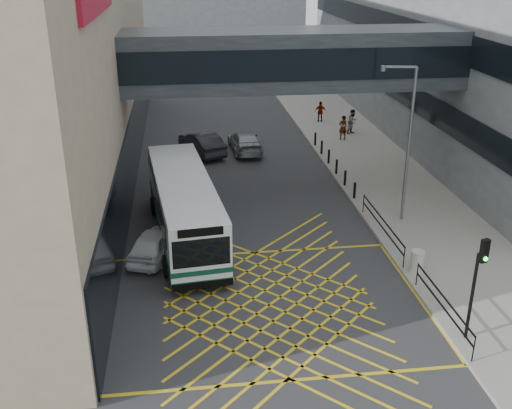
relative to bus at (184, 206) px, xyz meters
name	(u,v)px	position (x,y,z in m)	size (l,w,h in m)	color
ground	(269,305)	(3.12, -6.56, -1.64)	(120.00, 120.00, 0.00)	#333335
skybridge	(293,59)	(6.12, 5.44, 5.86)	(20.00, 4.10, 3.00)	#30353A
pavement	(374,168)	(12.12, 8.44, -1.56)	(6.00, 54.00, 0.16)	gray
box_junction	(269,305)	(3.12, -6.56, -1.64)	(12.00, 9.00, 0.01)	gold
bus	(184,206)	(0.00, 0.00, 0.00)	(3.69, 11.15, 3.07)	white
car_white	(155,243)	(-1.38, -1.86, -0.96)	(1.75, 4.27, 1.36)	white
car_dark	(202,143)	(1.37, 12.92, -0.87)	(1.93, 4.93, 1.54)	#232227
car_silver	(245,141)	(4.36, 13.11, -0.90)	(2.01, 4.77, 1.48)	gray
traffic_light	(478,275)	(9.71, -9.84, 1.08)	(0.31, 0.47, 3.93)	black
street_lamp	(406,136)	(10.79, 0.39, 2.92)	(1.76, 0.49, 7.74)	slate
litter_bin	(417,262)	(9.67, -5.02, -0.99)	(0.57, 0.57, 0.99)	#ADA89E
kerb_railings	(406,255)	(9.27, -4.78, -0.76)	(0.05, 12.54, 1.00)	black
bollards	(333,161)	(9.37, 8.44, -1.03)	(0.14, 10.14, 0.90)	black
pedestrian_a	(343,128)	(11.64, 14.56, -0.61)	(0.70, 0.50, 1.76)	gray
pedestrian_b	(353,122)	(12.77, 16.01, -0.58)	(0.88, 0.51, 1.81)	gray
pedestrian_c	(320,112)	(11.15, 19.65, -0.67)	(0.96, 0.46, 1.62)	gray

